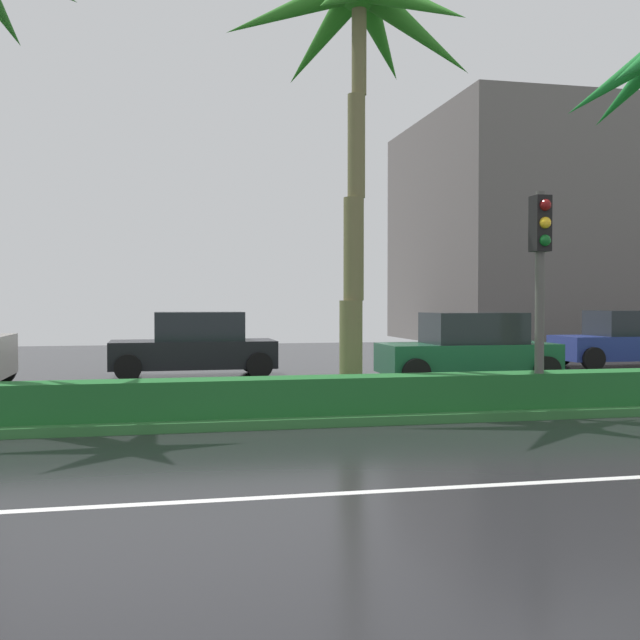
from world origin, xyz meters
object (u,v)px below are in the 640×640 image
(traffic_signal_median_right, at_px, (541,259))
(car_in_traffic_third, at_px, (627,340))
(palm_tree_centre, at_px, (359,45))
(car_in_traffic_second, at_px, (469,349))
(car_in_traffic_leading, at_px, (195,345))

(traffic_signal_median_right, height_order, car_in_traffic_third, traffic_signal_median_right)
(palm_tree_centre, bearing_deg, traffic_signal_median_right, -26.10)
(car_in_traffic_second, bearing_deg, palm_tree_centre, 46.29)
(palm_tree_centre, bearing_deg, car_in_traffic_leading, 110.71)
(car_in_traffic_third, bearing_deg, traffic_signal_median_right, 48.70)
(car_in_traffic_leading, bearing_deg, palm_tree_centre, 110.71)
(traffic_signal_median_right, bearing_deg, palm_tree_centre, 153.90)
(palm_tree_centre, distance_m, car_in_traffic_leading, 9.43)
(car_in_traffic_leading, height_order, car_in_traffic_second, same)
(traffic_signal_median_right, xyz_separation_m, car_in_traffic_second, (1.07, 5.52, -1.90))
(traffic_signal_median_right, distance_m, car_in_traffic_second, 5.93)
(car_in_traffic_third, bearing_deg, car_in_traffic_second, 25.20)
(car_in_traffic_second, xyz_separation_m, car_in_traffic_third, (6.43, 3.03, 0.00))
(traffic_signal_median_right, xyz_separation_m, car_in_traffic_leading, (-5.49, 8.35, -1.90))
(palm_tree_centre, relative_size, car_in_traffic_second, 1.86)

